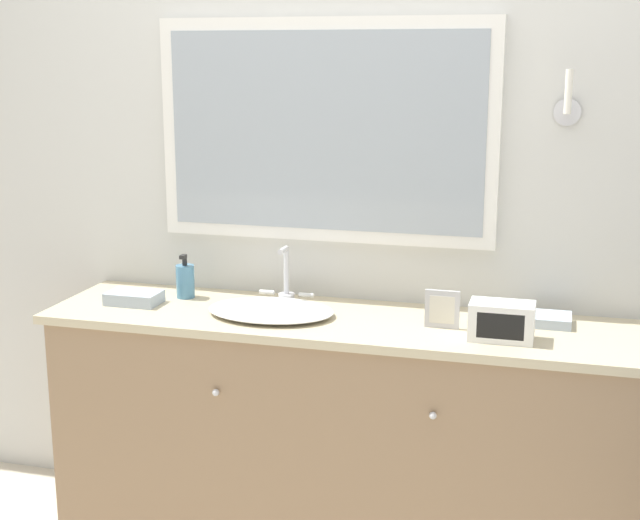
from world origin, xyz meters
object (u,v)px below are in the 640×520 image
at_px(sink_basin, 272,309).
at_px(soap_bottle, 185,281).
at_px(picture_frame, 442,309).
at_px(appliance_box, 502,321).

distance_m(sink_basin, soap_bottle, 0.40).
xyz_separation_m(sink_basin, soap_bottle, (-0.38, 0.13, 0.04)).
bearing_deg(picture_frame, soap_bottle, 172.66).
distance_m(appliance_box, picture_frame, 0.21).
bearing_deg(soap_bottle, picture_frame, -7.34).
xyz_separation_m(sink_basin, appliance_box, (0.79, -0.07, 0.04)).
relative_size(sink_basin, appliance_box, 2.20).
bearing_deg(appliance_box, picture_frame, 159.77).
height_order(soap_bottle, picture_frame, soap_bottle).
xyz_separation_m(soap_bottle, appliance_box, (1.17, -0.20, -0.00)).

